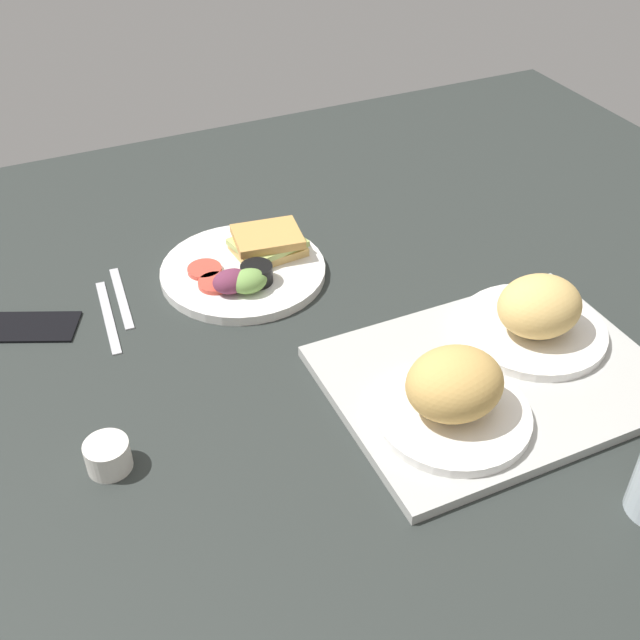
% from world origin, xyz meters
% --- Properties ---
extents(ground_plane, '(1.90, 1.50, 0.03)m').
position_xyz_m(ground_plane, '(0.00, 0.00, -0.01)').
color(ground_plane, '#282D2B').
extents(serving_tray, '(0.45, 0.33, 0.02)m').
position_xyz_m(serving_tray, '(-0.16, 0.21, 0.01)').
color(serving_tray, '#B2B2AD').
rests_on(serving_tray, ground_plane).
extents(bread_plate_near, '(0.21, 0.21, 0.10)m').
position_xyz_m(bread_plate_near, '(-0.26, 0.17, 0.05)').
color(bread_plate_near, white).
rests_on(bread_plate_near, serving_tray).
extents(bread_plate_far, '(0.20, 0.20, 0.10)m').
position_xyz_m(bread_plate_far, '(-0.06, 0.26, 0.06)').
color(bread_plate_far, white).
rests_on(bread_plate_far, serving_tray).
extents(plate_with_salad, '(0.27, 0.27, 0.05)m').
position_xyz_m(plate_with_salad, '(0.06, -0.17, 0.02)').
color(plate_with_salad, white).
rests_on(plate_with_salad, ground_plane).
extents(espresso_cup, '(0.06, 0.06, 0.04)m').
position_xyz_m(espresso_cup, '(0.36, 0.14, 0.02)').
color(espresso_cup, silver).
rests_on(espresso_cup, ground_plane).
extents(fork, '(0.03, 0.17, 0.01)m').
position_xyz_m(fork, '(0.26, -0.20, 0.00)').
color(fork, '#B7B7BC').
rests_on(fork, ground_plane).
extents(knife, '(0.03, 0.19, 0.01)m').
position_xyz_m(knife, '(0.29, -0.16, 0.00)').
color(knife, '#B7B7BC').
rests_on(knife, ground_plane).
extents(cell_phone, '(0.16, 0.12, 0.01)m').
position_xyz_m(cell_phone, '(0.41, -0.18, 0.00)').
color(cell_phone, black).
rests_on(cell_phone, ground_plane).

